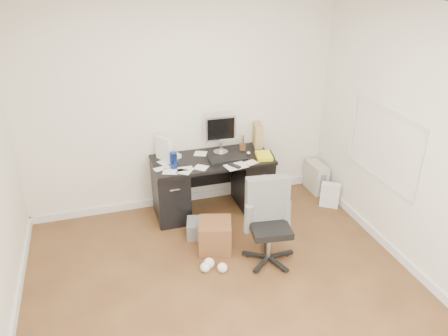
# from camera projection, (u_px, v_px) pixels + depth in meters

# --- Properties ---
(ground) EXTENTS (4.00, 4.00, 0.00)m
(ground) POSITION_uv_depth(u_px,v_px,m) (229.00, 297.00, 4.32)
(ground) COLOR #472917
(ground) RESTS_ON ground
(room_shell) EXTENTS (4.02, 4.02, 2.71)m
(room_shell) POSITION_uv_depth(u_px,v_px,m) (233.00, 142.00, 3.63)
(room_shell) COLOR silver
(room_shell) RESTS_ON ground
(desk) EXTENTS (1.50, 0.70, 0.75)m
(desk) POSITION_uv_depth(u_px,v_px,m) (212.00, 183.00, 5.65)
(desk) COLOR black
(desk) RESTS_ON ground
(loose_papers) EXTENTS (1.10, 0.60, 0.00)m
(loose_papers) POSITION_uv_depth(u_px,v_px,m) (198.00, 162.00, 5.39)
(loose_papers) COLOR white
(loose_papers) RESTS_ON desk
(lcd_monitor) EXTENTS (0.40, 0.24, 0.50)m
(lcd_monitor) POSITION_uv_depth(u_px,v_px,m) (221.00, 135.00, 5.54)
(lcd_monitor) COLOR silver
(lcd_monitor) RESTS_ON desk
(keyboard) EXTENTS (0.49, 0.19, 0.03)m
(keyboard) POSITION_uv_depth(u_px,v_px,m) (228.00, 159.00, 5.44)
(keyboard) COLOR black
(keyboard) RESTS_ON desk
(computer_mouse) EXTENTS (0.07, 0.07, 0.06)m
(computer_mouse) POSITION_uv_depth(u_px,v_px,m) (248.00, 153.00, 5.56)
(computer_mouse) COLOR silver
(computer_mouse) RESTS_ON desk
(travel_mug) EXTENTS (0.10, 0.10, 0.20)m
(travel_mug) POSITION_uv_depth(u_px,v_px,m) (174.00, 160.00, 5.20)
(travel_mug) COLOR navy
(travel_mug) RESTS_ON desk
(white_binder) EXTENTS (0.23, 0.29, 0.30)m
(white_binder) POSITION_uv_depth(u_px,v_px,m) (164.00, 149.00, 5.38)
(white_binder) COLOR white
(white_binder) RESTS_ON desk
(magazine_file) EXTENTS (0.18, 0.29, 0.31)m
(magazine_file) POSITION_uv_depth(u_px,v_px,m) (258.00, 135.00, 5.79)
(magazine_file) COLOR olive
(magazine_file) RESTS_ON desk
(pen_cup) EXTENTS (0.10, 0.10, 0.21)m
(pen_cup) POSITION_uv_depth(u_px,v_px,m) (242.00, 143.00, 5.69)
(pen_cup) COLOR #542F18
(pen_cup) RESTS_ON desk
(yellow_book) EXTENTS (0.25, 0.29, 0.05)m
(yellow_book) POSITION_uv_depth(u_px,v_px,m) (264.00, 156.00, 5.51)
(yellow_book) COLOR #FEF31B
(yellow_book) RESTS_ON desk
(paper_remote) EXTENTS (0.30, 0.26, 0.02)m
(paper_remote) POSITION_uv_depth(u_px,v_px,m) (236.00, 165.00, 5.29)
(paper_remote) COLOR white
(paper_remote) RESTS_ON desk
(office_chair) EXTENTS (0.61, 0.61, 0.96)m
(office_chair) POSITION_uv_depth(u_px,v_px,m) (270.00, 224.00, 4.65)
(office_chair) COLOR #565855
(office_chair) RESTS_ON ground
(pc_tower) EXTENTS (0.19, 0.42, 0.41)m
(pc_tower) POSITION_uv_depth(u_px,v_px,m) (316.00, 177.00, 6.22)
(pc_tower) COLOR #A6A396
(pc_tower) RESTS_ON ground
(shopping_bag) EXTENTS (0.30, 0.28, 0.33)m
(shopping_bag) POSITION_uv_depth(u_px,v_px,m) (330.00, 195.00, 5.84)
(shopping_bag) COLOR silver
(shopping_bag) RESTS_ON ground
(wicker_basket) EXTENTS (0.45, 0.45, 0.36)m
(wicker_basket) POSITION_uv_depth(u_px,v_px,m) (215.00, 236.00, 4.96)
(wicker_basket) COLOR #503118
(wicker_basket) RESTS_ON ground
(desk_printer) EXTENTS (0.40, 0.36, 0.20)m
(desk_printer) POSITION_uv_depth(u_px,v_px,m) (201.00, 228.00, 5.25)
(desk_printer) COLOR slate
(desk_printer) RESTS_ON ground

